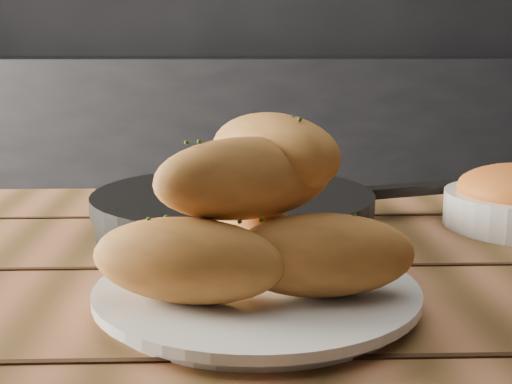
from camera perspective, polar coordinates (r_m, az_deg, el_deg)
name	(u,v)px	position (r m, az deg, el deg)	size (l,w,h in m)	color
counter	(251,169)	(2.92, -0.43, 1.84)	(2.80, 0.60, 0.90)	black
plate	(257,295)	(0.58, 0.07, -8.26)	(0.26, 0.26, 0.02)	silver
bread_rolls	(255,215)	(0.56, -0.09, -1.89)	(0.26, 0.21, 0.13)	#C97C38
skillet	(235,211)	(0.80, -1.72, -1.53)	(0.44, 0.31, 0.05)	black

